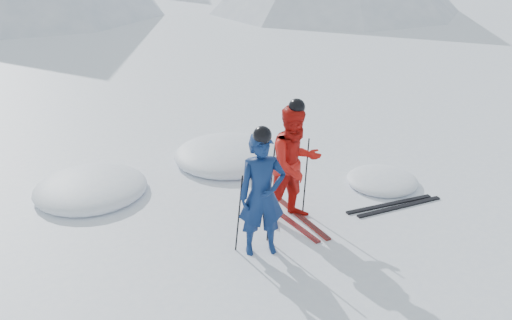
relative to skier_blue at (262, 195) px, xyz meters
name	(u,v)px	position (x,y,z in m)	size (l,w,h in m)	color
ground	(364,212)	(2.09, 0.34, -0.94)	(160.00, 160.00, 0.00)	white
skier_blue	(262,195)	(0.00, 0.00, 0.00)	(0.69, 0.45, 1.88)	navy
skier_red	(295,164)	(0.90, 0.65, 0.04)	(0.95, 0.74, 1.96)	red
pole_blue_left	(239,214)	(-0.30, 0.15, -0.31)	(0.02, 0.02, 1.25)	black
pole_blue_right	(270,203)	(0.25, 0.25, -0.31)	(0.02, 0.02, 1.25)	black
pole_red_left	(271,180)	(0.60, 0.90, -0.28)	(0.02, 0.02, 1.31)	black
pole_red_right	(306,176)	(1.20, 0.80, -0.28)	(0.02, 0.02, 1.31)	black
ski_worn_left	(287,219)	(0.78, 0.65, -0.92)	(0.09, 1.70, 0.03)	black
ski_worn_right	(300,216)	(1.02, 0.65, -0.92)	(0.09, 1.70, 0.03)	black
ski_loose_a	(389,204)	(2.64, 0.34, -0.92)	(0.09, 1.70, 0.03)	black
ski_loose_b	(400,207)	(2.74, 0.19, -0.92)	(0.09, 1.70, 0.03)	black
snow_lumps	(215,175)	(0.31, 2.77, -0.94)	(9.07, 5.81, 0.49)	white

